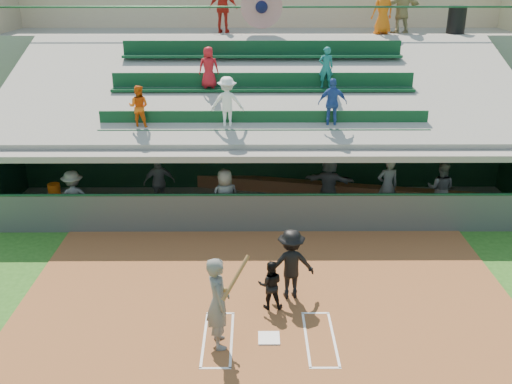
{
  "coord_description": "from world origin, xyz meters",
  "views": [
    {
      "loc": [
        -0.31,
        -9.53,
        6.99
      ],
      "look_at": [
        -0.24,
        3.5,
        1.8
      ],
      "focal_mm": 40.0,
      "sensor_mm": 36.0,
      "label": 1
    }
  ],
  "objects_px": {
    "home_plate": "(269,338)",
    "trash_bin": "(457,20)",
    "catcher": "(270,285)",
    "water_cooler": "(54,190)",
    "white_table": "(58,205)",
    "batter_at_plate": "(218,302)"
  },
  "relations": [
    {
      "from": "home_plate",
      "to": "trash_bin",
      "type": "xyz_separation_m",
      "value": [
        7.32,
        12.62,
        5.06
      ]
    },
    {
      "from": "trash_bin",
      "to": "catcher",
      "type": "bearing_deg",
      "value": -122.35
    },
    {
      "from": "catcher",
      "to": "trash_bin",
      "type": "bearing_deg",
      "value": -121.61
    },
    {
      "from": "water_cooler",
      "to": "home_plate",
      "type": "bearing_deg",
      "value": -44.7
    },
    {
      "from": "water_cooler",
      "to": "trash_bin",
      "type": "xyz_separation_m",
      "value": [
        13.5,
        6.5,
        4.25
      ]
    },
    {
      "from": "home_plate",
      "to": "white_table",
      "type": "xyz_separation_m",
      "value": [
        -6.13,
        6.09,
        0.32
      ]
    },
    {
      "from": "batter_at_plate",
      "to": "trash_bin",
      "type": "relative_size",
      "value": 1.96
    },
    {
      "from": "catcher",
      "to": "trash_bin",
      "type": "xyz_separation_m",
      "value": [
        7.26,
        11.47,
        4.52
      ]
    },
    {
      "from": "batter_at_plate",
      "to": "catcher",
      "type": "xyz_separation_m",
      "value": [
        1.04,
        1.3,
        -0.4
      ]
    },
    {
      "from": "catcher",
      "to": "trash_bin",
      "type": "distance_m",
      "value": 14.31
    },
    {
      "from": "catcher",
      "to": "white_table",
      "type": "distance_m",
      "value": 7.92
    },
    {
      "from": "batter_at_plate",
      "to": "water_cooler",
      "type": "distance_m",
      "value": 8.15
    },
    {
      "from": "water_cooler",
      "to": "trash_bin",
      "type": "relative_size",
      "value": 0.36
    },
    {
      "from": "catcher",
      "to": "water_cooler",
      "type": "bearing_deg",
      "value": -37.81
    },
    {
      "from": "home_plate",
      "to": "catcher",
      "type": "bearing_deg",
      "value": 87.3
    },
    {
      "from": "batter_at_plate",
      "to": "water_cooler",
      "type": "xyz_separation_m",
      "value": [
        -5.2,
        6.27,
        -0.13
      ]
    },
    {
      "from": "white_table",
      "to": "trash_bin",
      "type": "height_order",
      "value": "trash_bin"
    },
    {
      "from": "batter_at_plate",
      "to": "catcher",
      "type": "distance_m",
      "value": 1.72
    },
    {
      "from": "home_plate",
      "to": "catcher",
      "type": "distance_m",
      "value": 1.27
    },
    {
      "from": "batter_at_plate",
      "to": "home_plate",
      "type": "bearing_deg",
      "value": 8.9
    },
    {
      "from": "home_plate",
      "to": "white_table",
      "type": "bearing_deg",
      "value": 135.18
    },
    {
      "from": "white_table",
      "to": "catcher",
      "type": "bearing_deg",
      "value": -34.32
    }
  ]
}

